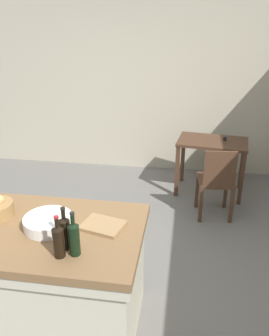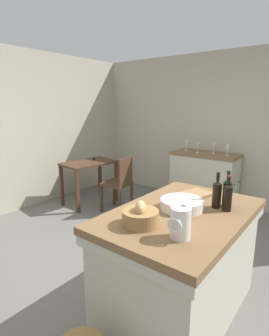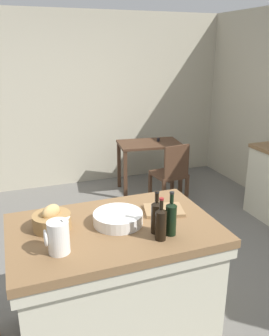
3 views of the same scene
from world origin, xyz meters
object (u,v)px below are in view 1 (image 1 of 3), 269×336
at_px(wooden_chair, 217,180).
at_px(wash_bowl, 48,222).
at_px(island_table, 48,275).
at_px(wine_bottle_green, 59,240).
at_px(wine_bottle_dark, 74,238).
at_px(wine_bottle_amber, 64,232).
at_px(writing_desk, 212,149).
at_px(cutting_board, 103,225).

bearing_deg(wooden_chair, wash_bowl, -125.86).
distance_m(island_table, wine_bottle_green, 0.64).
height_order(island_table, wine_bottle_green, wine_bottle_green).
bearing_deg(wooden_chair, island_table, -126.30).
bearing_deg(wooden_chair, wine_bottle_dark, -116.44).
height_order(wine_bottle_amber, wine_bottle_green, wine_bottle_amber).
bearing_deg(writing_desk, island_table, -117.72).
relative_size(island_table, wine_bottle_amber, 4.79).
height_order(island_table, cutting_board, cutting_board).
bearing_deg(wash_bowl, wine_bottle_green, -57.48).
bearing_deg(writing_desk, wine_bottle_green, -111.38).
bearing_deg(wooden_chair, cutting_board, -118.01).
bearing_deg(writing_desk, wine_bottle_dark, -110.02).
bearing_deg(island_table, wine_bottle_green, -49.81).
bearing_deg(wine_bottle_green, wash_bowl, 122.52).
bearing_deg(wine_bottle_green, wine_bottle_dark, 21.23).
xyz_separation_m(writing_desk, wash_bowl, (-1.28, -2.49, 0.31)).
height_order(island_table, writing_desk, island_table).
bearing_deg(wash_bowl, wine_bottle_dark, -43.50).
bearing_deg(island_table, wooden_chair, 53.70).
bearing_deg(island_table, writing_desk, 62.28).
distance_m(wine_bottle_amber, wine_bottle_green, 0.09).
distance_m(writing_desk, wine_bottle_green, 3.02).
distance_m(island_table, wine_bottle_dark, 0.67).
bearing_deg(cutting_board, wine_bottle_amber, -124.21).
xyz_separation_m(writing_desk, wine_bottle_green, (-1.09, -2.79, 0.39)).
relative_size(wine_bottle_amber, wine_bottle_green, 1.03).
xyz_separation_m(wooden_chair, wine_bottle_dark, (-1.04, -2.08, 0.53)).
bearing_deg(wine_bottle_dark, island_table, 143.18).
height_order(island_table, wine_bottle_dark, wine_bottle_dark).
bearing_deg(island_table, wash_bowl, 32.77).
relative_size(wooden_chair, wine_bottle_dark, 2.99).
height_order(wooden_chair, wine_bottle_green, wine_bottle_green).
height_order(island_table, wine_bottle_amber, wine_bottle_amber).
bearing_deg(island_table, wine_bottle_amber, -37.56).
xyz_separation_m(wash_bowl, wine_bottle_amber, (0.20, -0.21, 0.08)).
relative_size(wooden_chair, wash_bowl, 2.62).
bearing_deg(wine_bottle_dark, wine_bottle_amber, 145.42).
bearing_deg(wash_bowl, cutting_board, 9.16).
relative_size(wash_bowl, wine_bottle_green, 1.20).
bearing_deg(wine_bottle_amber, wash_bowl, 133.42).
bearing_deg(writing_desk, cutting_board, -110.38).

